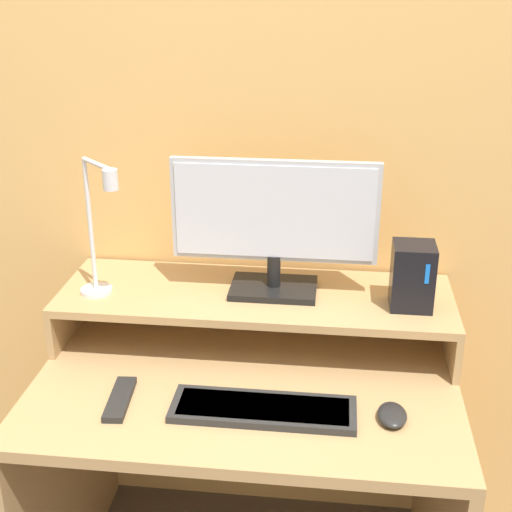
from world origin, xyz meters
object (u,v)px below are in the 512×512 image
object	(u,v)px
monitor	(274,223)
keyboard	(263,409)
desk_lamp	(99,234)
router_dock	(412,276)
mouse	(392,415)
remote_control	(120,399)

from	to	relation	value
monitor	keyboard	xyz separation A→B (m)	(0.01, -0.36, -0.33)
monitor	desk_lamp	distance (m)	0.45
desk_lamp	keyboard	distance (m)	0.61
router_dock	mouse	size ratio (longest dim) A/B	1.72
monitor	mouse	distance (m)	0.57
remote_control	mouse	bearing A→B (deg)	0.28
monitor	router_dock	world-z (taller)	monitor
remote_control	desk_lamp	bearing A→B (deg)	112.81
router_dock	remote_control	bearing A→B (deg)	-156.24
monitor	mouse	size ratio (longest dim) A/B	5.44
router_dock	keyboard	xyz separation A→B (m)	(-0.35, -0.31, -0.22)
remote_control	keyboard	bearing A→B (deg)	-0.59
mouse	remote_control	size ratio (longest dim) A/B	0.56
desk_lamp	router_dock	world-z (taller)	desk_lamp
router_dock	keyboard	distance (m)	0.52
desk_lamp	router_dock	size ratio (longest dim) A/B	2.20
mouse	desk_lamp	bearing A→B (deg)	161.14
monitor	mouse	xyz separation A→B (m)	(0.31, -0.35, -0.33)
router_dock	keyboard	size ratio (longest dim) A/B	0.40
monitor	remote_control	world-z (taller)	monitor
mouse	remote_control	xyz separation A→B (m)	(-0.64, -0.00, -0.01)
keyboard	desk_lamp	bearing A→B (deg)	149.91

